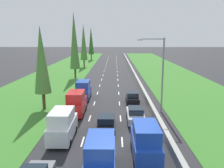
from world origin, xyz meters
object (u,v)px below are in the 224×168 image
object	(u,v)px
blue_van_right_lane	(145,142)
silver_sedan_right_lane	(135,115)
blue_van_centre_lane	(101,157)
red_van_left_lane	(76,103)
poplar_tree_third	(74,41)
white_van_left_lane	(62,125)
street_light_mast	(160,70)
poplar_tree_fifth	(91,41)
blue_van_left_lane	(83,90)
poplar_tree_fourth	(84,42)
black_sedan_centre_lane	(106,123)
poplar_tree_second	(41,60)
black_hatchback_right_lane_fourth	(132,98)

from	to	relation	value
blue_van_right_lane	silver_sedan_right_lane	bearing A→B (deg)	90.47
blue_van_centre_lane	red_van_left_lane	world-z (taller)	same
poplar_tree_third	blue_van_right_lane	bearing A→B (deg)	-72.27
white_van_left_lane	street_light_mast	bearing A→B (deg)	38.46
blue_van_centre_lane	poplar_tree_fifth	bearing A→B (deg)	96.10
red_van_left_lane	blue_van_left_lane	world-z (taller)	same
street_light_mast	poplar_tree_third	bearing A→B (deg)	121.17
silver_sedan_right_lane	street_light_mast	size ratio (longest dim) A/B	0.50
poplar_tree_fourth	street_light_mast	size ratio (longest dim) A/B	1.43
black_sedan_centre_lane	poplar_tree_fifth	world-z (taller)	poplar_tree_fifth
blue_van_centre_lane	white_van_left_lane	size ratio (longest dim) A/B	1.00
poplar_tree_second	red_van_left_lane	bearing A→B (deg)	-23.10
black_sedan_centre_lane	street_light_mast	size ratio (longest dim) A/B	0.50
red_van_left_lane	poplar_tree_third	world-z (taller)	poplar_tree_third
black_sedan_centre_lane	poplar_tree_third	size ratio (longest dim) A/B	0.31
blue_van_left_lane	poplar_tree_fifth	world-z (taller)	poplar_tree_fifth
blue_van_left_lane	white_van_left_lane	bearing A→B (deg)	-90.15
black_hatchback_right_lane_fourth	poplar_tree_fourth	bearing A→B (deg)	106.60
blue_van_right_lane	black_hatchback_right_lane_fourth	distance (m)	14.69
poplar_tree_fifth	poplar_tree_third	bearing A→B (deg)	-89.21
black_sedan_centre_lane	poplar_tree_second	bearing A→B (deg)	139.62
black_hatchback_right_lane_fourth	poplar_tree_fifth	world-z (taller)	poplar_tree_fifth
blue_van_centre_lane	poplar_tree_fourth	bearing A→B (deg)	98.47
blue_van_centre_lane	white_van_left_lane	distance (m)	6.66
black_sedan_centre_lane	poplar_tree_second	size ratio (longest dim) A/B	0.43
poplar_tree_fifth	street_light_mast	distance (m)	66.71
poplar_tree_second	blue_van_right_lane	bearing A→B (deg)	-47.03
poplar_tree_third	black_sedan_centre_lane	bearing A→B (deg)	-74.95
poplar_tree_third	poplar_tree_fourth	xyz separation A→B (m)	(-0.56, 19.43, -0.77)
poplar_tree_fifth	silver_sedan_right_lane	bearing A→B (deg)	-80.41
black_sedan_centre_lane	blue_van_left_lane	bearing A→B (deg)	107.69
poplar_tree_third	street_light_mast	distance (m)	27.41
white_van_left_lane	poplar_tree_fourth	size ratio (longest dim) A/B	0.38
blue_van_centre_lane	black_hatchback_right_lane_fourth	world-z (taller)	blue_van_centre_lane
white_van_left_lane	black_sedan_centre_lane	bearing A→B (deg)	26.87
poplar_tree_third	poplar_tree_fifth	xyz separation A→B (m)	(-0.58, 41.73, -0.76)
silver_sedan_right_lane	blue_van_centre_lane	bearing A→B (deg)	-107.36
poplar_tree_second	poplar_tree_fourth	xyz separation A→B (m)	(-0.31, 41.84, 1.18)
silver_sedan_right_lane	poplar_tree_second	distance (m)	13.20
blue_van_left_lane	poplar_tree_fourth	size ratio (longest dim) A/B	0.38
poplar_tree_fourth	street_light_mast	distance (m)	45.23
white_van_left_lane	black_sedan_centre_lane	size ratio (longest dim) A/B	1.09
red_van_left_lane	poplar_tree_fifth	bearing A→B (deg)	94.13
poplar_tree_second	poplar_tree_fourth	size ratio (longest dim) A/B	0.82
black_sedan_centre_lane	poplar_tree_third	distance (m)	31.27
black_sedan_centre_lane	silver_sedan_right_lane	bearing A→B (deg)	40.83
poplar_tree_fifth	black_sedan_centre_lane	bearing A→B (deg)	-83.21
white_van_left_lane	poplar_tree_second	size ratio (longest dim) A/B	0.47
poplar_tree_fourth	poplar_tree_fifth	world-z (taller)	poplar_tree_fifth
blue_van_left_lane	poplar_tree_second	xyz separation A→B (m)	(-4.37, -4.91, 4.89)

